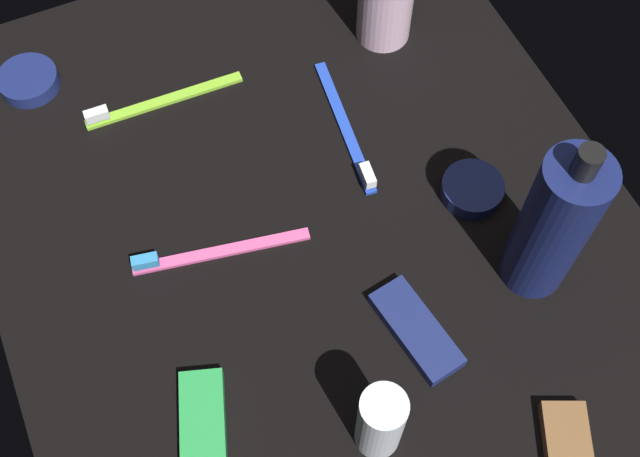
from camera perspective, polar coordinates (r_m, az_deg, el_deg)
ground_plane at (r=82.76cm, az=0.00°, el=-1.18°), size 84.00×64.00×1.20cm
lotion_bottle at (r=75.58cm, az=16.11°, el=0.24°), size 6.37×6.37×20.99cm
deodorant_stick at (r=70.64cm, az=4.27°, el=-13.41°), size 4.06×4.06×9.98cm
toothbrush_pink at (r=81.80cm, az=-7.72°, el=-1.65°), size 4.57×17.90×2.10cm
toothbrush_lime at (r=92.77cm, az=-11.55°, el=8.73°), size 1.74×18.03×2.10cm
toothbrush_blue at (r=88.59cm, az=1.97°, el=6.80°), size 18.02×3.23×2.10cm
snack_bar_green at (r=75.44cm, az=-8.22°, el=-13.71°), size 11.13×7.09×1.50cm
snack_bar_navy at (r=78.09cm, az=6.76°, el=-7.09°), size 10.90×5.57×1.50cm
cream_tin_left at (r=85.69cm, az=10.64°, el=2.72°), size 6.48×6.48×1.83cm
cream_tin_right at (r=98.03cm, az=-19.79°, el=9.75°), size 6.72×6.72×1.71cm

